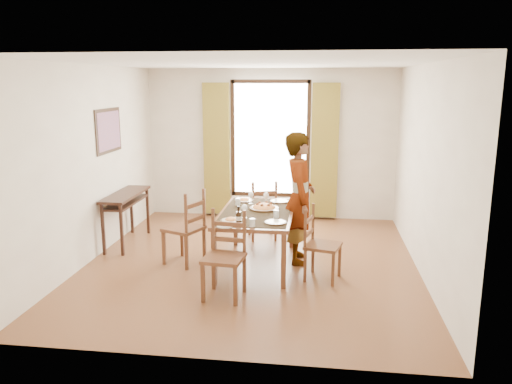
# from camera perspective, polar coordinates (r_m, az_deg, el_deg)

# --- Properties ---
(ground) EXTENTS (5.00, 5.00, 0.00)m
(ground) POSITION_cam_1_polar(r_m,az_deg,el_deg) (7.01, -0.51, -8.08)
(ground) COLOR #58311B
(ground) RESTS_ON ground
(room_shell) EXTENTS (4.60, 5.10, 2.74)m
(room_shell) POSITION_cam_1_polar(r_m,az_deg,el_deg) (6.76, -0.43, 4.65)
(room_shell) COLOR silver
(room_shell) RESTS_ON ground
(console_table) EXTENTS (0.38, 1.20, 0.80)m
(console_table) POSITION_cam_1_polar(r_m,az_deg,el_deg) (7.89, -14.66, -0.95)
(console_table) COLOR black
(console_table) RESTS_ON ground
(dining_table) EXTENTS (0.97, 1.68, 0.76)m
(dining_table) POSITION_cam_1_polar(r_m,az_deg,el_deg) (6.75, 0.10, -2.75)
(dining_table) COLOR brown
(dining_table) RESTS_ON ground
(chair_west) EXTENTS (0.60, 0.60, 1.04)m
(chair_west) POSITION_cam_1_polar(r_m,az_deg,el_deg) (6.92, -8.02, -4.26)
(chair_west) COLOR brown
(chair_west) RESTS_ON ground
(chair_north) EXTENTS (0.53, 0.53, 0.96)m
(chair_north) POSITION_cam_1_polar(r_m,az_deg,el_deg) (7.93, 0.78, -2.25)
(chair_north) COLOR brown
(chair_north) RESTS_ON ground
(chair_south) EXTENTS (0.49, 0.49, 1.01)m
(chair_south) POSITION_cam_1_polar(r_m,az_deg,el_deg) (5.84, -3.58, -7.51)
(chair_south) COLOR brown
(chair_south) RESTS_ON ground
(chair_east) EXTENTS (0.50, 0.50, 0.93)m
(chair_east) POSITION_cam_1_polar(r_m,az_deg,el_deg) (6.38, 7.37, -6.15)
(chair_east) COLOR brown
(chair_east) RESTS_ON ground
(man) EXTENTS (0.74, 0.56, 1.81)m
(man) POSITION_cam_1_polar(r_m,az_deg,el_deg) (6.85, 4.98, -0.71)
(man) COLOR #909398
(man) RESTS_ON ground
(plate_sw) EXTENTS (0.27, 0.27, 0.05)m
(plate_sw) POSITION_cam_1_polar(r_m,az_deg,el_deg) (6.25, -2.87, -3.12)
(plate_sw) COLOR silver
(plate_sw) RESTS_ON dining_table
(plate_se) EXTENTS (0.27, 0.27, 0.05)m
(plate_se) POSITION_cam_1_polar(r_m,az_deg,el_deg) (6.17, 2.24, -3.33)
(plate_se) COLOR silver
(plate_se) RESTS_ON dining_table
(plate_nw) EXTENTS (0.27, 0.27, 0.05)m
(plate_nw) POSITION_cam_1_polar(r_m,az_deg,el_deg) (7.28, -1.36, -0.85)
(plate_nw) COLOR silver
(plate_nw) RESTS_ON dining_table
(plate_ne) EXTENTS (0.27, 0.27, 0.05)m
(plate_ne) POSITION_cam_1_polar(r_m,az_deg,el_deg) (7.25, 2.72, -0.93)
(plate_ne) COLOR silver
(plate_ne) RESTS_ON dining_table
(pasta_platter) EXTENTS (0.40, 0.40, 0.10)m
(pasta_platter) POSITION_cam_1_polar(r_m,az_deg,el_deg) (6.82, 0.94, -1.57)
(pasta_platter) COLOR #B92F17
(pasta_platter) RESTS_ON dining_table
(caprese_plate) EXTENTS (0.20, 0.20, 0.04)m
(caprese_plate) POSITION_cam_1_polar(r_m,az_deg,el_deg) (6.03, -3.58, -3.78)
(caprese_plate) COLOR silver
(caprese_plate) RESTS_ON dining_table
(wine_glass_a) EXTENTS (0.08, 0.08, 0.18)m
(wine_glass_a) POSITION_cam_1_polar(r_m,az_deg,el_deg) (6.37, -1.32, -2.20)
(wine_glass_a) COLOR white
(wine_glass_a) RESTS_ON dining_table
(wine_glass_b) EXTENTS (0.08, 0.08, 0.18)m
(wine_glass_b) POSITION_cam_1_polar(r_m,az_deg,el_deg) (7.06, 1.17, -0.74)
(wine_glass_b) COLOR white
(wine_glass_b) RESTS_ON dining_table
(wine_glass_c) EXTENTS (0.08, 0.08, 0.18)m
(wine_glass_c) POSITION_cam_1_polar(r_m,az_deg,el_deg) (7.11, -0.58, -0.64)
(wine_glass_c) COLOR white
(wine_glass_c) RESTS_ON dining_table
(tumbler_a) EXTENTS (0.07, 0.07, 0.10)m
(tumbler_a) POSITION_cam_1_polar(r_m,az_deg,el_deg) (6.40, 2.33, -2.52)
(tumbler_a) COLOR silver
(tumbler_a) RESTS_ON dining_table
(tumbler_b) EXTENTS (0.07, 0.07, 0.10)m
(tumbler_b) POSITION_cam_1_polar(r_m,az_deg,el_deg) (7.05, -2.08, -1.12)
(tumbler_b) COLOR silver
(tumbler_b) RESTS_ON dining_table
(tumbler_c) EXTENTS (0.07, 0.07, 0.10)m
(tumbler_c) POSITION_cam_1_polar(r_m,az_deg,el_deg) (6.01, -0.44, -3.52)
(tumbler_c) COLOR silver
(tumbler_c) RESTS_ON dining_table
(wine_bottle) EXTENTS (0.07, 0.07, 0.25)m
(wine_bottle) POSITION_cam_1_polar(r_m,az_deg,el_deg) (6.01, -2.01, -2.79)
(wine_bottle) COLOR black
(wine_bottle) RESTS_ON dining_table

